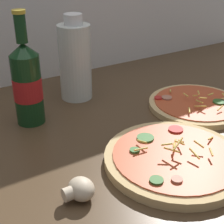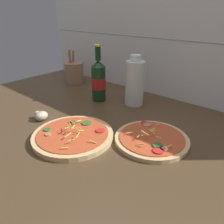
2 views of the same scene
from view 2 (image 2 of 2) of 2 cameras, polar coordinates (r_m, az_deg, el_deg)
counter_slab at (r=81.50cm, az=-3.60°, el=-5.01°), size 160.00×90.00×2.50cm
tile_backsplash at (r=108.28cm, az=13.87°, el=18.04°), size 160.00×1.13×60.00cm
pizza_near at (r=75.55cm, az=-10.11°, el=-6.03°), size 27.29×27.29×5.54cm
pizza_far at (r=73.92cm, az=10.30°, el=-6.95°), size 24.43×24.43×4.53cm
beer_bottle at (r=103.00cm, az=-3.52°, el=8.28°), size 6.61×6.61×25.94cm
oil_bottle at (r=98.53cm, az=5.93°, el=7.69°), size 8.45×8.45×22.38cm
mushroom_left at (r=90.43cm, az=-18.04°, el=-0.90°), size 5.40×5.14×3.60cm
utensil_crock at (r=133.14cm, az=-9.82°, el=10.21°), size 11.13×11.13×19.14cm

